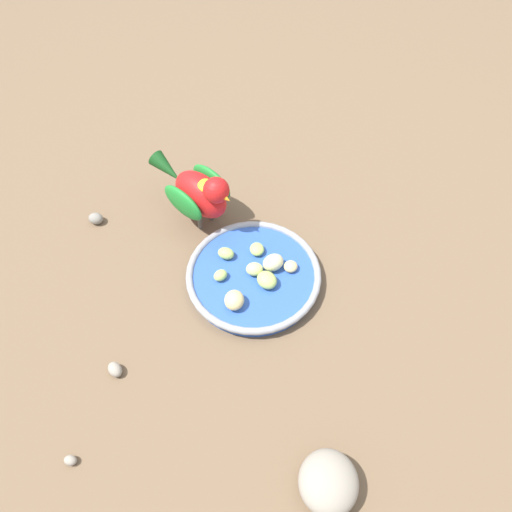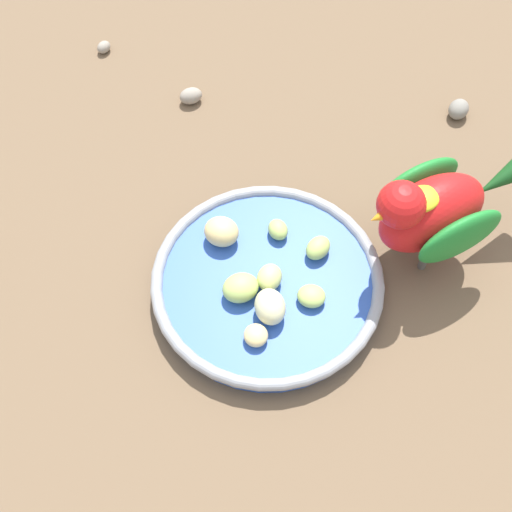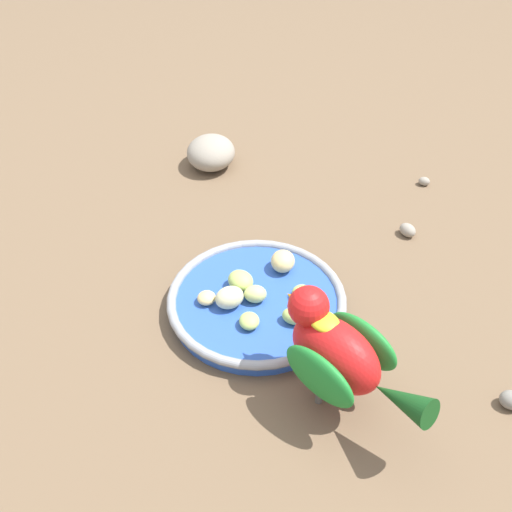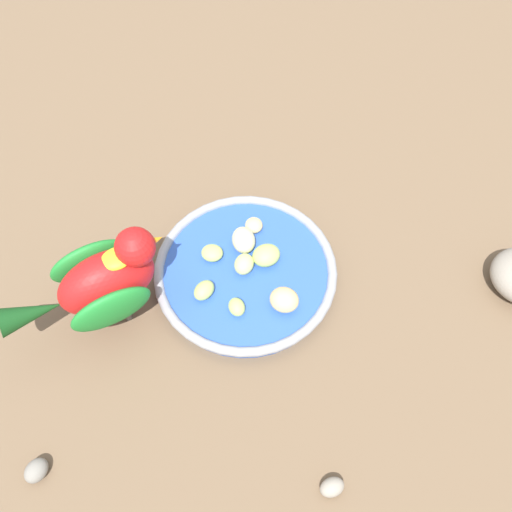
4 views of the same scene
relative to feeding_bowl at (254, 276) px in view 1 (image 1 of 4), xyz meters
The scene contains 15 objects.
ground_plane 0.03m from the feeding_bowl, 50.55° to the right, with size 4.00×4.00×0.00m, color brown.
feeding_bowl is the anchor object (origin of this frame).
apple_piece_0 0.02m from the feeding_bowl, 97.65° to the left, with size 0.03×0.02×0.02m, color #C6D17A.
apple_piece_1 0.07m from the feeding_bowl, 74.76° to the right, with size 0.04×0.03×0.03m, color #E5C67F.
apple_piece_2 0.06m from the feeding_bowl, behind, with size 0.03×0.02×0.02m, color #B2CC66.
apple_piece_3 0.04m from the feeding_bowl, ahead, with size 0.04×0.03×0.02m, color #B2CC66.
apple_piece_4 0.06m from the feeding_bowl, 130.63° to the right, with size 0.02×0.02×0.02m, color #B2CC66.
apple_piece_5 0.07m from the feeding_bowl, 50.32° to the left, with size 0.02×0.02×0.02m, color #E5C67F.
apple_piece_6 0.04m from the feeding_bowl, 59.13° to the left, with size 0.04×0.03×0.03m, color beige.
apple_piece_7 0.05m from the feeding_bowl, 123.79° to the left, with size 0.03×0.03×0.02m, color #B2CC66.
parrot 0.18m from the feeding_bowl, 166.39° to the left, with size 0.20×0.09×0.14m.
rock_large 0.35m from the feeding_bowl, 32.47° to the right, with size 0.09×0.08×0.05m, color gray.
pebble_0 0.33m from the feeding_bowl, 163.02° to the right, with size 0.03×0.02×0.02m, color gray.
pebble_1 0.40m from the feeding_bowl, 88.97° to the right, with size 0.02×0.01×0.01m, color gray.
pebble_2 0.27m from the feeding_bowl, 100.43° to the right, with size 0.03×0.02×0.02m, color gray.
Camera 1 is at (0.31, -0.35, 0.76)m, focal length 36.09 mm.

